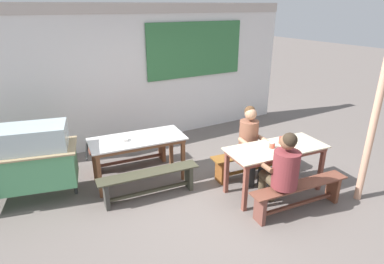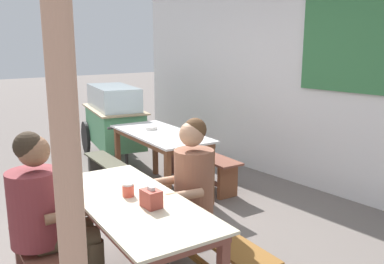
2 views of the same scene
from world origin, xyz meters
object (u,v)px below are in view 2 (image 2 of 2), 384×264
object	(u,v)px
food_cart	(114,117)
wooden_support_post	(73,251)
bench_far_front	(117,179)
person_right_near_table	(186,188)
tissue_box	(151,198)
dining_table_near	(133,211)
bench_far_back	(200,162)
condiment_jar	(128,190)
soup_bowl	(151,128)
person_near_front	(46,208)
bench_near_back	(202,242)
dining_table_far	(160,139)

from	to	relation	value
food_cart	wooden_support_post	bearing A→B (deg)	-29.16
bench_far_front	food_cart	distance (m)	1.85
person_right_near_table	tissue_box	size ratio (longest dim) A/B	8.88
bench_far_front	person_right_near_table	distance (m)	1.78
dining_table_near	food_cart	distance (m)	3.75
bench_far_back	condiment_jar	bearing A→B (deg)	-51.03
food_cart	soup_bowl	world-z (taller)	food_cart
tissue_box	person_near_front	bearing A→B (deg)	-135.82
bench_near_back	person_near_front	bearing A→B (deg)	-110.70
bench_far_front	person_right_near_table	size ratio (longest dim) A/B	1.24
soup_bowl	dining_table_far	bearing A→B (deg)	-2.50
bench_far_front	person_near_front	xyz separation A→B (m)	(1.43, -1.29, 0.44)
food_cart	dining_table_far	bearing A→B (deg)	-8.17
bench_far_front	dining_table_near	bearing A→B (deg)	-24.37
soup_bowl	person_right_near_table	bearing A→B (deg)	-24.93
person_near_front	person_right_near_table	size ratio (longest dim) A/B	1.00
dining_table_far	bench_far_back	distance (m)	0.70
dining_table_far	person_near_front	size ratio (longest dim) A/B	1.26
bench_far_front	soup_bowl	size ratio (longest dim) A/B	10.31
bench_far_back	person_near_front	bearing A→B (deg)	-61.79
wooden_support_post	bench_far_back	bearing A→B (deg)	133.62
bench_far_back	tissue_box	world-z (taller)	tissue_box
person_right_near_table	condiment_jar	bearing A→B (deg)	-91.14
bench_far_back	food_cart	distance (m)	1.80
dining_table_far	person_near_front	xyz separation A→B (m)	(1.37, -1.87, 0.03)
bench_far_back	condiment_jar	xyz separation A→B (m)	(1.58, -1.95, 0.52)
person_right_near_table	bench_near_back	bearing A→B (deg)	22.61
person_near_front	bench_near_back	bearing A→B (deg)	69.30
person_near_front	condiment_jar	size ratio (longest dim) A/B	13.17
wooden_support_post	soup_bowl	bearing A→B (deg)	142.93
food_cart	soup_bowl	bearing A→B (deg)	-9.02
person_near_front	wooden_support_post	world-z (taller)	wooden_support_post
soup_bowl	wooden_support_post	xyz separation A→B (m)	(2.93, -2.21, 0.29)
dining_table_far	condiment_jar	distance (m)	2.14
dining_table_near	soup_bowl	size ratio (longest dim) A/B	10.64
bench_far_front	tissue_box	distance (m)	2.18
person_right_near_table	soup_bowl	xyz separation A→B (m)	(-1.86, 0.87, 0.08)
soup_bowl	person_near_front	bearing A→B (deg)	-49.78
dining_table_far	soup_bowl	bearing A→B (deg)	177.50
dining_table_far	person_right_near_table	world-z (taller)	person_right_near_table
bench_far_back	bench_near_back	distance (m)	2.21
dining_table_near	person_near_front	distance (m)	0.60
bench_far_front	wooden_support_post	xyz separation A→B (m)	(2.77, -1.62, 0.79)
food_cart	condiment_jar	size ratio (longest dim) A/B	19.77
food_cart	wooden_support_post	xyz separation A→B (m)	(4.37, -2.44, 0.38)
person_near_front	condiment_jar	xyz separation A→B (m)	(0.26, 0.50, 0.10)
bench_far_back	bench_far_front	bearing A→B (deg)	-95.57
dining_table_near	soup_bowl	bearing A→B (deg)	144.21
dining_table_far	wooden_support_post	size ratio (longest dim) A/B	0.74
dining_table_far	food_cart	xyz separation A→B (m)	(-1.66, 0.24, 0.01)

